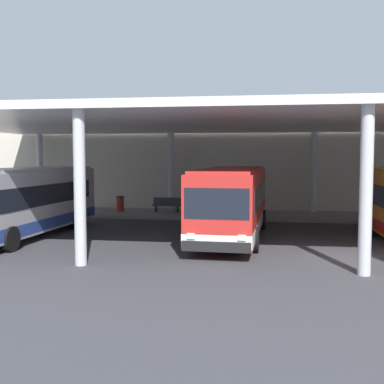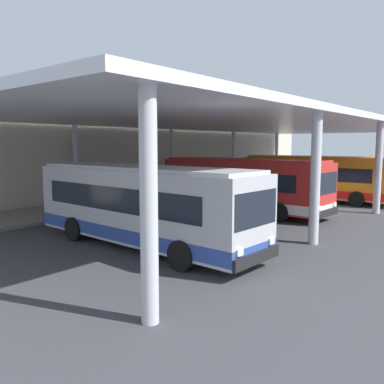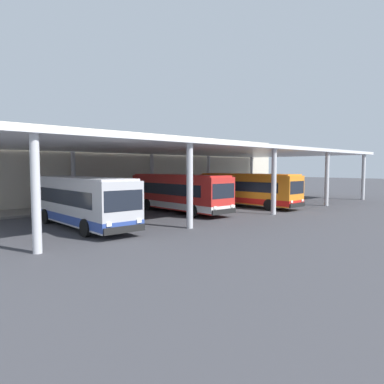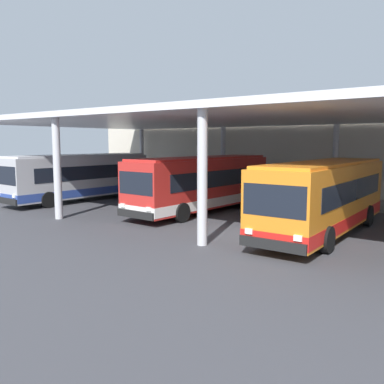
{
  "view_description": "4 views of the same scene",
  "coord_description": "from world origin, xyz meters",
  "px_view_note": "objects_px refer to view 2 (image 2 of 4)",
  "views": [
    {
      "loc": [
        -3.09,
        -17.92,
        3.68
      ],
      "look_at": [
        -6.36,
        3.7,
        2.08
      ],
      "focal_mm": 45.06,
      "sensor_mm": 36.0,
      "label": 1
    },
    {
      "loc": [
        -24.56,
        -8.65,
        3.99
      ],
      "look_at": [
        -8.46,
        4.46,
        1.52
      ],
      "focal_mm": 37.28,
      "sensor_mm": 36.0,
      "label": 2
    },
    {
      "loc": [
        -24.17,
        -18.3,
        3.8
      ],
      "look_at": [
        -3.14,
        3.68,
        1.65
      ],
      "focal_mm": 33.0,
      "sensor_mm": 36.0,
      "label": 3
    },
    {
      "loc": [
        9.08,
        -15.3,
        4.0
      ],
      "look_at": [
        -3.98,
        2.15,
        1.35
      ],
      "focal_mm": 38.28,
      "sensor_mm": 36.0,
      "label": 4
    }
  ],
  "objects_px": {
    "bus_second_bay": "(242,184)",
    "bus_nearest_bay": "(142,205)",
    "bus_middle_bay": "(316,177)",
    "bench_waiting": "(94,198)",
    "trash_bin": "(50,203)"
  },
  "relations": [
    {
      "from": "bus_middle_bay",
      "to": "bench_waiting",
      "type": "bearing_deg",
      "value": 142.56
    },
    {
      "from": "bus_nearest_bay",
      "to": "bus_second_bay",
      "type": "distance_m",
      "value": 9.49
    },
    {
      "from": "bus_second_bay",
      "to": "trash_bin",
      "type": "xyz_separation_m",
      "value": [
        -7.73,
        7.93,
        -0.98
      ]
    },
    {
      "from": "trash_bin",
      "to": "bench_waiting",
      "type": "bearing_deg",
      "value": 0.44
    },
    {
      "from": "bus_nearest_bay",
      "to": "bench_waiting",
      "type": "bearing_deg",
      "value": 62.97
    },
    {
      "from": "bus_nearest_bay",
      "to": "bus_middle_bay",
      "type": "relative_size",
      "value": 1.01
    },
    {
      "from": "bus_second_bay",
      "to": "bus_nearest_bay",
      "type": "bearing_deg",
      "value": -172.05
    },
    {
      "from": "bench_waiting",
      "to": "bus_middle_bay",
      "type": "bearing_deg",
      "value": -37.44
    },
    {
      "from": "bus_second_bay",
      "to": "bench_waiting",
      "type": "xyz_separation_m",
      "value": [
        -4.66,
        7.96,
        -0.99
      ]
    },
    {
      "from": "bus_middle_bay",
      "to": "bench_waiting",
      "type": "height_order",
      "value": "bus_middle_bay"
    },
    {
      "from": "bus_second_bay",
      "to": "bus_middle_bay",
      "type": "relative_size",
      "value": 1.01
    },
    {
      "from": "bus_second_bay",
      "to": "bench_waiting",
      "type": "relative_size",
      "value": 5.9
    },
    {
      "from": "bus_middle_bay",
      "to": "bench_waiting",
      "type": "distance_m",
      "value": 15.49
    },
    {
      "from": "bus_second_bay",
      "to": "bench_waiting",
      "type": "distance_m",
      "value": 9.28
    },
    {
      "from": "bus_middle_bay",
      "to": "trash_bin",
      "type": "relative_size",
      "value": 10.77
    }
  ]
}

